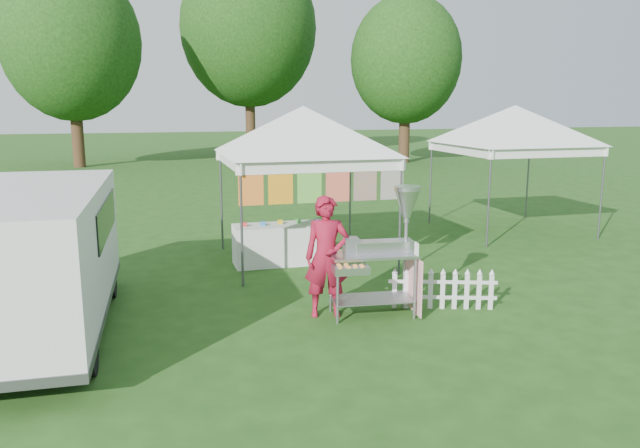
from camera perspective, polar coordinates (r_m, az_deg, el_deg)
name	(u,v)px	position (r m, az deg, el deg)	size (l,w,h in m)	color
ground	(363,319)	(9.09, 3.96, -8.64)	(120.00, 120.00, 0.00)	#204914
canopy_main	(303,106)	(11.91, -1.55, 10.69)	(4.24, 4.24, 3.45)	#59595E
canopy_right	(515,106)	(15.52, 17.43, 10.30)	(4.24, 4.24, 3.45)	#59595E
tree_left	(71,42)	(32.33, -21.83, 15.20)	(6.40, 6.40, 9.53)	#341E12
tree_mid	(248,28)	(36.77, -6.56, 17.34)	(7.60, 7.60, 11.52)	#341E12
tree_right	(406,60)	(32.78, 7.88, 14.65)	(5.60, 5.60, 8.42)	#341E12
donut_cart	(386,241)	(8.99, 6.09, -1.54)	(1.43, 0.89, 1.89)	gray
vendor	(327,257)	(8.97, 0.63, -3.01)	(0.64, 0.42, 1.76)	maroon
cargo_van	(31,256)	(9.12, -24.90, -2.69)	(2.02, 4.77, 1.96)	silver
picket_fence	(443,290)	(9.58, 11.14, -5.98)	(1.55, 0.53, 0.56)	silver
display_table	(281,244)	(12.01, -3.58, -1.85)	(1.80, 0.70, 0.77)	white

